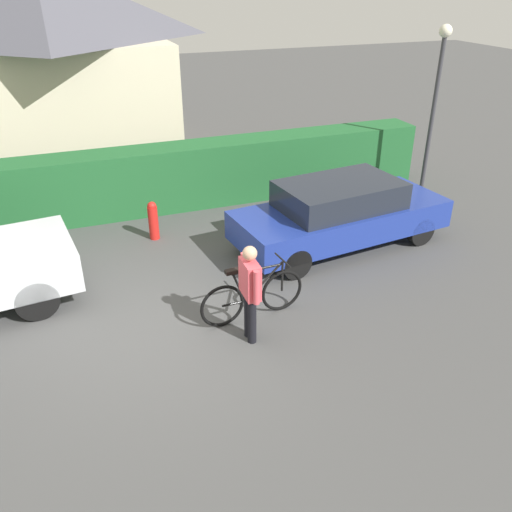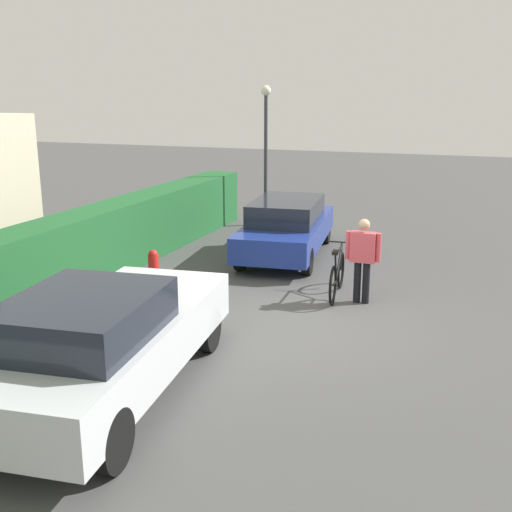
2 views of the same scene
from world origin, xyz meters
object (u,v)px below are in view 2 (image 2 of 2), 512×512
object	(u,v)px
fire_hydrant	(154,270)
parked_car_near	(105,340)
person_rider	(363,255)
street_lamp	(266,135)
parked_car_far	(287,226)
bicycle	(337,275)

from	to	relation	value
fire_hydrant	parked_car_near	bearing A→B (deg)	-158.30
person_rider	street_lamp	size ratio (longest dim) A/B	0.40
parked_car_far	person_rider	xyz separation A→B (m)	(-2.72, -2.29, 0.19)
fire_hydrant	parked_car_far	bearing A→B (deg)	-25.17
person_rider	fire_hydrant	distance (m)	3.97
parked_car_far	street_lamp	xyz separation A→B (m)	(3.17, 1.64, 1.84)
street_lamp	parked_car_far	bearing A→B (deg)	-152.61
parked_car_far	person_rider	size ratio (longest dim) A/B	2.85
parked_car_far	bicycle	distance (m)	3.08
street_lamp	fire_hydrant	xyz separation A→B (m)	(-6.56, -0.05, -2.13)
bicycle	fire_hydrant	world-z (taller)	bicycle
parked_car_near	bicycle	xyz separation A→B (m)	(4.93, -1.77, -0.37)
parked_car_far	street_lamp	bearing A→B (deg)	27.39
parked_car_far	street_lamp	world-z (taller)	street_lamp
person_rider	bicycle	bearing A→B (deg)	65.62
bicycle	fire_hydrant	xyz separation A→B (m)	(-0.90, 3.38, 0.02)
parked_car_far	fire_hydrant	world-z (taller)	parked_car_far
street_lamp	parked_car_near	bearing A→B (deg)	-171.12
parked_car_near	fire_hydrant	size ratio (longest dim) A/B	5.88
parked_car_far	bicycle	world-z (taller)	parked_car_far
person_rider	street_lamp	bearing A→B (deg)	33.72
fire_hydrant	street_lamp	bearing A→B (deg)	0.44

